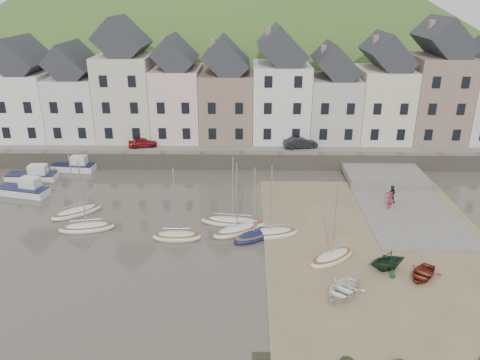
{
  "coord_description": "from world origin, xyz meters",
  "views": [
    {
      "loc": [
        0.69,
        -32.62,
        18.61
      ],
      "look_at": [
        0.0,
        6.0,
        3.0
      ],
      "focal_mm": 35.4,
      "sensor_mm": 36.0,
      "label": 1
    }
  ],
  "objects_px": {
    "person_red": "(390,200)",
    "rowboat_red": "(422,274)",
    "rowboat_white": "(342,290)",
    "rowboat_green": "(388,260)",
    "person_dark": "(391,194)",
    "sailboat_0": "(77,212)",
    "car_left": "(143,142)",
    "car_right": "(300,143)"
  },
  "relations": [
    {
      "from": "rowboat_green",
      "to": "sailboat_0",
      "type": "bearing_deg",
      "value": -128.08
    },
    {
      "from": "person_red",
      "to": "rowboat_green",
      "type": "bearing_deg",
      "value": 47.9
    },
    {
      "from": "sailboat_0",
      "to": "person_red",
      "type": "relative_size",
      "value": 4.01
    },
    {
      "from": "rowboat_red",
      "to": "person_red",
      "type": "bearing_deg",
      "value": 123.62
    },
    {
      "from": "sailboat_0",
      "to": "rowboat_red",
      "type": "distance_m",
      "value": 28.92
    },
    {
      "from": "rowboat_green",
      "to": "rowboat_red",
      "type": "height_order",
      "value": "rowboat_green"
    },
    {
      "from": "rowboat_red",
      "to": "person_dark",
      "type": "height_order",
      "value": "person_dark"
    },
    {
      "from": "rowboat_green",
      "to": "rowboat_red",
      "type": "bearing_deg",
      "value": 46.3
    },
    {
      "from": "rowboat_white",
      "to": "person_dark",
      "type": "bearing_deg",
      "value": 100.71
    },
    {
      "from": "person_dark",
      "to": "rowboat_green",
      "type": "bearing_deg",
      "value": 91.24
    },
    {
      "from": "rowboat_green",
      "to": "car_right",
      "type": "xyz_separation_m",
      "value": [
        -3.92,
        23.05,
        1.43
      ]
    },
    {
      "from": "rowboat_green",
      "to": "car_left",
      "type": "bearing_deg",
      "value": -155.52
    },
    {
      "from": "rowboat_white",
      "to": "rowboat_green",
      "type": "bearing_deg",
      "value": 76.42
    },
    {
      "from": "rowboat_green",
      "to": "person_dark",
      "type": "xyz_separation_m",
      "value": [
        3.41,
        11.36,
        0.17
      ]
    },
    {
      "from": "person_red",
      "to": "rowboat_red",
      "type": "bearing_deg",
      "value": 60.21
    },
    {
      "from": "car_left",
      "to": "person_red",
      "type": "bearing_deg",
      "value": -130.1
    },
    {
      "from": "car_right",
      "to": "sailboat_0",
      "type": "bearing_deg",
      "value": 113.39
    },
    {
      "from": "rowboat_green",
      "to": "car_left",
      "type": "height_order",
      "value": "car_left"
    },
    {
      "from": "car_right",
      "to": "rowboat_green",
      "type": "bearing_deg",
      "value": 178.61
    },
    {
      "from": "rowboat_green",
      "to": "person_red",
      "type": "distance_m",
      "value": 10.5
    },
    {
      "from": "person_red",
      "to": "person_dark",
      "type": "distance_m",
      "value": 1.37
    },
    {
      "from": "rowboat_white",
      "to": "rowboat_green",
      "type": "distance_m",
      "value": 4.85
    },
    {
      "from": "rowboat_white",
      "to": "person_red",
      "type": "bearing_deg",
      "value": 100.24
    },
    {
      "from": "sailboat_0",
      "to": "person_red",
      "type": "height_order",
      "value": "sailboat_0"
    },
    {
      "from": "rowboat_red",
      "to": "car_left",
      "type": "distance_m",
      "value": 34.25
    },
    {
      "from": "rowboat_white",
      "to": "car_left",
      "type": "height_order",
      "value": "car_left"
    },
    {
      "from": "rowboat_red",
      "to": "person_dark",
      "type": "xyz_separation_m",
      "value": [
        1.23,
        12.34,
        0.62
      ]
    },
    {
      "from": "rowboat_red",
      "to": "car_left",
      "type": "relative_size",
      "value": 0.88
    },
    {
      "from": "sailboat_0",
      "to": "rowboat_green",
      "type": "xyz_separation_m",
      "value": [
        25.14,
        -8.51,
        0.54
      ]
    },
    {
      "from": "person_dark",
      "to": "car_left",
      "type": "xyz_separation_m",
      "value": [
        -25.56,
        11.69,
        1.18
      ]
    },
    {
      "from": "sailboat_0",
      "to": "car_left",
      "type": "height_order",
      "value": "sailboat_0"
    },
    {
      "from": "rowboat_green",
      "to": "person_red",
      "type": "height_order",
      "value": "person_red"
    },
    {
      "from": "sailboat_0",
      "to": "person_dark",
      "type": "height_order",
      "value": "sailboat_0"
    },
    {
      "from": "person_red",
      "to": "car_right",
      "type": "distance_m",
      "value": 14.72
    },
    {
      "from": "car_right",
      "to": "rowboat_red",
      "type": "bearing_deg",
      "value": -176.8
    },
    {
      "from": "rowboat_red",
      "to": "person_red",
      "type": "height_order",
      "value": "person_red"
    },
    {
      "from": "person_red",
      "to": "person_dark",
      "type": "height_order",
      "value": "person_dark"
    },
    {
      "from": "rowboat_red",
      "to": "person_dark",
      "type": "distance_m",
      "value": 12.42
    },
    {
      "from": "sailboat_0",
      "to": "car_left",
      "type": "relative_size",
      "value": 1.95
    },
    {
      "from": "rowboat_red",
      "to": "person_red",
      "type": "distance_m",
      "value": 11.11
    },
    {
      "from": "car_right",
      "to": "rowboat_white",
      "type": "bearing_deg",
      "value": 169.37
    },
    {
      "from": "car_left",
      "to": "rowboat_red",
      "type": "bearing_deg",
      "value": -147.4
    }
  ]
}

